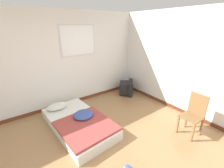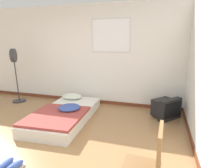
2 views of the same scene
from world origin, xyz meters
TOP-DOWN VIEW (x-y plane):
  - ground_plane at (0.00, 0.00)m, footprint 20.00×20.00m
  - wall_back at (0.01, 2.55)m, footprint 7.63×0.08m
  - mattress_bed at (0.07, 1.31)m, footprint 1.15×1.98m
  - crt_tv at (2.19, 2.03)m, footprint 0.67×0.68m
  - wooden_chair at (2.00, -0.30)m, footprint 0.39×0.39m
  - sneaker_pair at (0.16, -0.26)m, footprint 0.29×0.28m
  - standing_fan at (-1.83, 2.02)m, footprint 0.36×0.36m

SIDE VIEW (x-z plane):
  - ground_plane at x=0.00m, z-range 0.00..0.00m
  - sneaker_pair at x=0.16m, z-range 0.00..0.10m
  - mattress_bed at x=0.07m, z-range -0.04..0.32m
  - crt_tv at x=2.19m, z-range -0.01..0.46m
  - wooden_chair at x=2.00m, z-range 0.06..0.97m
  - standing_fan at x=-1.83m, z-range 0.27..1.76m
  - wall_back at x=0.01m, z-range -0.01..2.59m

